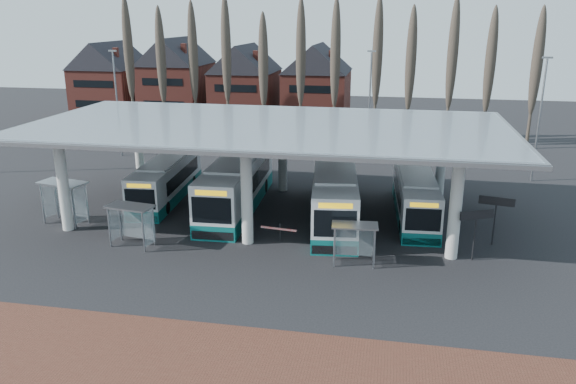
% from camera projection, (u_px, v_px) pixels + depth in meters
% --- Properties ---
extents(ground, '(140.00, 140.00, 0.00)m').
position_uv_depth(ground, '(237.00, 259.00, 31.92)').
color(ground, black).
rests_on(ground, ground).
extents(station_canopy, '(32.00, 16.00, 6.34)m').
position_uv_depth(station_canopy, '(267.00, 133.00, 37.71)').
color(station_canopy, silver).
rests_on(station_canopy, ground).
extents(poplar_row, '(45.10, 1.10, 14.50)m').
position_uv_depth(poplar_row, '(318.00, 59.00, 60.23)').
color(poplar_row, '#473D33').
rests_on(poplar_row, ground).
extents(townhouse_row, '(36.80, 10.30, 12.25)m').
position_uv_depth(townhouse_row, '(211.00, 74.00, 74.18)').
color(townhouse_row, maroon).
rests_on(townhouse_row, ground).
extents(lamp_post_a, '(0.80, 0.16, 10.17)m').
position_uv_depth(lamp_post_a, '(117.00, 102.00, 54.13)').
color(lamp_post_a, slate).
rests_on(lamp_post_a, ground).
extents(lamp_post_b, '(0.80, 0.16, 10.17)m').
position_uv_depth(lamp_post_b, '(369.00, 102.00, 53.63)').
color(lamp_post_b, slate).
rests_on(lamp_post_b, ground).
extents(lamp_post_c, '(0.80, 0.16, 10.17)m').
position_uv_depth(lamp_post_c, '(539.00, 118.00, 45.53)').
color(lamp_post_c, slate).
rests_on(lamp_post_c, ground).
extents(bus_0, '(3.16, 11.16, 3.06)m').
position_uv_depth(bus_0, '(167.00, 179.00, 42.29)').
color(bus_0, silver).
rests_on(bus_0, ground).
extents(bus_1, '(3.35, 13.30, 3.67)m').
position_uv_depth(bus_1, '(237.00, 184.00, 40.16)').
color(bus_1, silver).
rests_on(bus_1, ground).
extents(bus_2, '(4.20, 13.18, 3.60)m').
position_uv_depth(bus_2, '(334.00, 194.00, 38.02)').
color(bus_2, silver).
rests_on(bus_2, ground).
extents(bus_3, '(3.00, 11.23, 3.09)m').
position_uv_depth(bus_3, '(415.00, 195.00, 38.51)').
color(bus_3, silver).
rests_on(bus_3, ground).
extents(shelter_0, '(3.34, 2.15, 2.87)m').
position_uv_depth(shelter_0, '(65.00, 193.00, 36.97)').
color(shelter_0, gray).
rests_on(shelter_0, ground).
extents(shelter_1, '(2.94, 1.79, 2.56)m').
position_uv_depth(shelter_1, '(132.00, 216.00, 33.32)').
color(shelter_1, gray).
rests_on(shelter_1, ground).
extents(shelter_2, '(2.60, 1.45, 2.34)m').
position_uv_depth(shelter_2, '(355.00, 235.00, 30.93)').
color(shelter_2, gray).
rests_on(shelter_2, ground).
extents(info_sign_0, '(1.87, 0.91, 2.98)m').
position_uv_depth(info_sign_0, '(476.00, 219.00, 31.05)').
color(info_sign_0, black).
rests_on(info_sign_0, ground).
extents(info_sign_1, '(2.02, 0.50, 3.03)m').
position_uv_depth(info_sign_1, '(496.00, 205.00, 33.19)').
color(info_sign_1, black).
rests_on(info_sign_1, ground).
extents(barrier, '(2.25, 0.75, 1.13)m').
position_uv_depth(barrier, '(279.00, 230.00, 33.94)').
color(barrier, black).
rests_on(barrier, ground).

